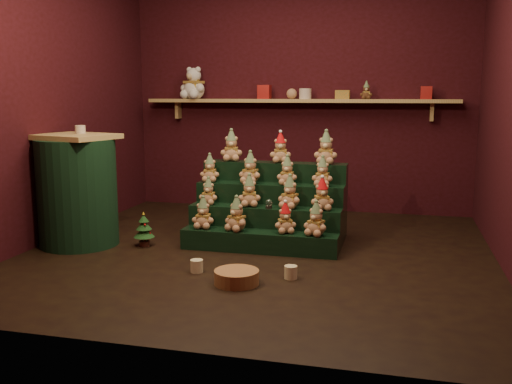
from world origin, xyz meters
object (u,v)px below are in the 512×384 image
(snow_globe_c, at_px, (318,206))
(white_bear, at_px, (194,79))
(snow_globe_a, at_px, (237,202))
(brown_bear, at_px, (366,90))
(side_table, at_px, (77,191))
(wicker_basket, at_px, (237,277))
(riser_tier_front, at_px, (259,242))
(mug_right, at_px, (291,272))
(mug_left, at_px, (197,266))
(snow_globe_b, at_px, (269,204))
(mini_christmas_tree, at_px, (144,229))

(snow_globe_c, bearing_deg, white_bear, 136.64)
(snow_globe_a, bearing_deg, brown_bear, 57.94)
(side_table, xyz_separation_m, wicker_basket, (1.72, -0.72, -0.45))
(riser_tier_front, relative_size, mug_right, 14.16)
(snow_globe_a, bearing_deg, mug_left, -95.62)
(snow_globe_a, bearing_deg, snow_globe_b, 0.00)
(mini_christmas_tree, bearing_deg, white_bear, 95.69)
(wicker_basket, xyz_separation_m, brown_bear, (0.73, 2.70, 1.36))
(snow_globe_b, relative_size, white_bear, 0.18)
(snow_globe_a, distance_m, snow_globe_c, 0.74)
(mini_christmas_tree, relative_size, white_bear, 0.68)
(riser_tier_front, bearing_deg, side_table, -174.15)
(mug_left, distance_m, white_bear, 3.07)
(riser_tier_front, bearing_deg, brown_bear, 66.49)
(brown_bear, bearing_deg, snow_globe_b, -118.27)
(riser_tier_front, relative_size, brown_bear, 7.32)
(riser_tier_front, relative_size, white_bear, 2.95)
(riser_tier_front, relative_size, snow_globe_c, 15.19)
(mug_right, height_order, wicker_basket, wicker_basket)
(side_table, relative_size, mug_right, 10.32)
(riser_tier_front, xyz_separation_m, snow_globe_b, (0.05, 0.16, 0.31))
(snow_globe_b, xyz_separation_m, mini_christmas_tree, (-1.11, -0.24, -0.25))
(side_table, distance_m, mug_right, 2.19)
(riser_tier_front, relative_size, side_table, 1.37)
(side_table, relative_size, brown_bear, 5.34)
(snow_globe_c, height_order, mini_christmas_tree, snow_globe_c)
(snow_globe_a, height_order, snow_globe_c, snow_globe_c)
(snow_globe_b, xyz_separation_m, wicker_basket, (-0.00, -1.05, -0.35))
(mug_right, bearing_deg, side_table, 166.38)
(mini_christmas_tree, bearing_deg, mug_right, -21.97)
(riser_tier_front, xyz_separation_m, snow_globe_c, (0.49, 0.16, 0.32))
(riser_tier_front, xyz_separation_m, mug_left, (-0.33, -0.70, -0.04))
(mug_right, bearing_deg, snow_globe_a, 128.25)
(snow_globe_b, relative_size, mini_christmas_tree, 0.26)
(snow_globe_b, height_order, mug_right, snow_globe_b)
(side_table, height_order, mug_left, side_table)
(side_table, relative_size, wicker_basket, 3.09)
(riser_tier_front, distance_m, white_bear, 2.64)
(snow_globe_b, xyz_separation_m, white_bear, (-1.30, 1.65, 1.15))
(riser_tier_front, height_order, mini_christmas_tree, mini_christmas_tree)
(snow_globe_b, relative_size, snow_globe_c, 0.91)
(snow_globe_a, bearing_deg, white_bear, 121.43)
(white_bear, bearing_deg, snow_globe_b, -32.96)
(mug_right, distance_m, brown_bear, 2.86)
(side_table, xyz_separation_m, mug_right, (2.08, -0.50, -0.45))
(white_bear, bearing_deg, side_table, -83.17)
(wicker_basket, relative_size, white_bear, 0.70)
(snow_globe_a, relative_size, white_bear, 0.19)
(white_bear, bearing_deg, brown_bear, 18.70)
(mini_christmas_tree, bearing_deg, snow_globe_c, 8.74)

